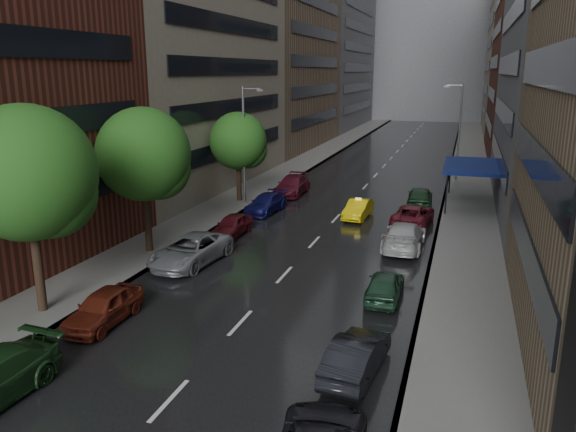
# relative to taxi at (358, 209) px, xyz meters

# --- Properties ---
(road) EXTENTS (14.00, 140.00, 0.01)m
(road) POSITION_rel_taxi_xyz_m (-1.47, 21.40, -0.66)
(road) COLOR black
(road) RESTS_ON ground
(sidewalk_left) EXTENTS (4.00, 140.00, 0.15)m
(sidewalk_left) POSITION_rel_taxi_xyz_m (-10.47, 21.40, -0.59)
(sidewalk_left) COLOR gray
(sidewalk_left) RESTS_ON ground
(sidewalk_right) EXTENTS (4.00, 140.00, 0.15)m
(sidewalk_right) POSITION_rel_taxi_xyz_m (7.53, 21.40, -0.59)
(sidewalk_right) COLOR gray
(sidewalk_right) RESTS_ON ground
(buildings_left) EXTENTS (8.00, 108.00, 38.00)m
(buildings_left) POSITION_rel_taxi_xyz_m (-16.47, 30.19, 15.32)
(buildings_left) COLOR maroon
(buildings_left) RESTS_ON ground
(buildings_right) EXTENTS (8.05, 109.10, 36.00)m
(buildings_right) POSITION_rel_taxi_xyz_m (13.52, 28.10, 14.37)
(buildings_right) COLOR #937A5B
(buildings_right) RESTS_ON ground
(building_far) EXTENTS (40.00, 14.00, 32.00)m
(building_far) POSITION_rel_taxi_xyz_m (-1.47, 89.40, 15.33)
(building_far) COLOR slate
(building_far) RESTS_ON ground
(tree_near) EXTENTS (5.67, 5.67, 9.04)m
(tree_near) POSITION_rel_taxi_xyz_m (-10.07, -20.26, 5.52)
(tree_near) COLOR #382619
(tree_near) RESTS_ON ground
(tree_mid) EXTENTS (5.26, 5.26, 8.38)m
(tree_mid) POSITION_rel_taxi_xyz_m (-10.07, -11.47, 5.07)
(tree_mid) COLOR #382619
(tree_mid) RESTS_ON ground
(tree_far) EXTENTS (4.51, 4.51, 7.19)m
(tree_far) POSITION_rel_taxi_xyz_m (-10.07, 2.19, 4.24)
(tree_far) COLOR #382619
(tree_far) RESTS_ON ground
(taxi) EXTENTS (1.67, 4.13, 1.33)m
(taxi) POSITION_rel_taxi_xyz_m (0.00, 0.00, 0.00)
(taxi) COLOR yellow
(taxi) RESTS_ON ground
(parked_cars_left) EXTENTS (3.14, 38.14, 1.57)m
(parked_cars_left) POSITION_rel_taxi_xyz_m (-6.87, -9.97, 0.08)
(parked_cars_left) COLOR #1A3A1B
(parked_cars_left) RESTS_ON ground
(parked_cars_right) EXTENTS (2.75, 36.30, 1.60)m
(parked_cars_right) POSITION_rel_taxi_xyz_m (3.93, -9.31, 0.07)
(parked_cars_right) COLOR black
(parked_cars_right) RESTS_ON ground
(street_lamp_left) EXTENTS (1.74, 0.22, 9.00)m
(street_lamp_left) POSITION_rel_taxi_xyz_m (-9.19, 1.40, 4.22)
(street_lamp_left) COLOR gray
(street_lamp_left) RESTS_ON sidewalk_left
(street_lamp_right) EXTENTS (1.74, 0.22, 9.00)m
(street_lamp_right) POSITION_rel_taxi_xyz_m (6.25, 16.40, 4.22)
(street_lamp_right) COLOR gray
(street_lamp_right) RESTS_ON sidewalk_right
(awning) EXTENTS (4.00, 8.00, 3.12)m
(awning) POSITION_rel_taxi_xyz_m (7.51, 6.40, 2.47)
(awning) COLOR navy
(awning) RESTS_ON sidewalk_right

